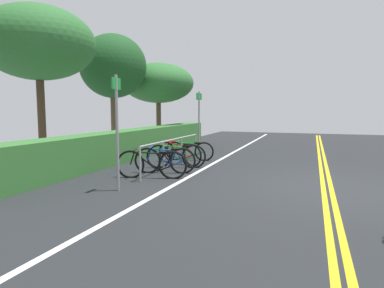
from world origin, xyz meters
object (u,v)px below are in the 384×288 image
object	(u,v)px
bicycle_3	(179,153)
tree_extra	(158,83)
bicycle_2	(176,156)
bicycle_4	(189,151)
bicycle_0	(152,164)
bicycle_1	(165,160)
bike_rack	(173,147)
tree_mid	(38,44)
sign_post_far	(199,118)
tree_far_right	(113,67)
sign_post_near	(117,122)

from	to	relation	value
bicycle_3	tree_extra	world-z (taller)	tree_extra
bicycle_2	bicycle_3	bearing A→B (deg)	14.43
bicycle_2	bicycle_4	size ratio (longest dim) A/B	1.02
bicycle_0	bicycle_1	bearing A→B (deg)	-3.19
bike_rack	bicycle_2	bearing A→B (deg)	-57.92
bicycle_2	bike_rack	bearing A→B (deg)	122.08
bicycle_2	bicycle_3	xyz separation A→B (m)	(0.68, 0.18, -0.01)
bicycle_4	bicycle_3	bearing A→B (deg)	177.43
tree_mid	bicycle_3	bearing A→B (deg)	-71.43
bicycle_2	tree_extra	xyz separation A→B (m)	(5.75, 3.29, 2.59)
bicycle_0	tree_mid	xyz separation A→B (m)	(0.89, 4.25, 3.36)
bicycle_0	tree_extra	bearing A→B (deg)	24.03
bike_rack	tree_extra	world-z (taller)	tree_extra
bicycle_3	sign_post_far	distance (m)	2.21
bicycle_1	sign_post_far	xyz separation A→B (m)	(3.46, 0.20, 1.06)
bicycle_3	tree_far_right	size ratio (longest dim) A/B	0.35
bicycle_1	bicycle_2	size ratio (longest dim) A/B	0.97
bicycle_3	sign_post_near	world-z (taller)	sign_post_near
bicycle_2	sign_post_near	xyz separation A→B (m)	(-2.96, 0.11, 1.11)
bike_rack	sign_post_near	bearing A→B (deg)	179.45
bicycle_3	tree_extra	distance (m)	6.49
bicycle_4	tree_extra	distance (m)	5.91
bicycle_2	bicycle_3	world-z (taller)	bicycle_2
sign_post_far	tree_extra	size ratio (longest dim) A/B	0.60
bicycle_2	sign_post_far	world-z (taller)	sign_post_far
bicycle_1	bicycle_4	distance (m)	2.36
sign_post_far	bicycle_4	bearing A→B (deg)	-178.13
bicycle_2	bicycle_4	xyz separation A→B (m)	(1.50, 0.14, -0.03)
tree_far_right	bike_rack	bearing A→B (deg)	-129.04
bicycle_1	tree_mid	size ratio (longest dim) A/B	0.34
bicycle_0	tree_extra	distance (m)	8.44
bicycle_0	bicycle_4	xyz separation A→B (m)	(3.08, 0.12, -0.03)
tree_far_right	bicycle_3	bearing A→B (deg)	-122.85
bike_rack	bicycle_0	world-z (taller)	bike_rack
bike_rack	sign_post_far	xyz separation A→B (m)	(2.66, 0.09, 0.79)
bicycle_3	sign_post_near	bearing A→B (deg)	-178.99
bike_rack	tree_far_right	xyz separation A→B (m)	(3.30, 4.07, 2.84)
tree_extra	bicycle_0	bearing A→B (deg)	-155.97
bicycle_4	sign_post_near	size ratio (longest dim) A/B	0.68
bicycle_3	bicycle_0	bearing A→B (deg)	-176.00
bicycle_0	tree_extra	size ratio (longest dim) A/B	0.45
bicycle_1	bicycle_4	bearing A→B (deg)	3.94
bicycle_0	bicycle_2	distance (m)	1.58
tree_mid	tree_far_right	size ratio (longest dim) A/B	1.01
bicycle_2	tree_mid	world-z (taller)	tree_mid
bicycle_3	sign_post_far	bearing A→B (deg)	-0.01
bicycle_4	tree_far_right	distance (m)	5.40
bike_rack	sign_post_far	bearing A→B (deg)	1.97
bike_rack	bicycle_1	bearing A→B (deg)	-172.43
bicycle_1	sign_post_far	world-z (taller)	sign_post_far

